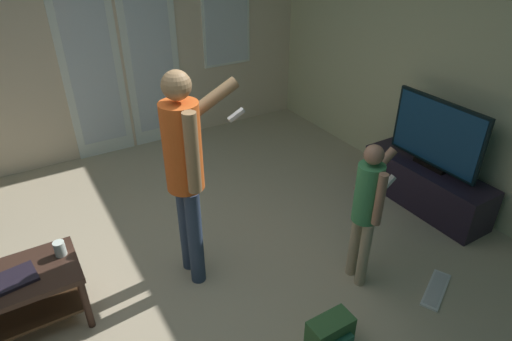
{
  "coord_description": "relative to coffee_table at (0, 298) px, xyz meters",
  "views": [
    {
      "loc": [
        -0.69,
        -2.4,
        2.51
      ],
      "look_at": [
        0.75,
        -0.01,
        0.87
      ],
      "focal_mm": 30.26,
      "sensor_mm": 36.0,
      "label": 1
    }
  ],
  "objects": [
    {
      "name": "cup_near_edge",
      "position": [
        0.43,
        0.07,
        0.18
      ],
      "size": [
        0.08,
        0.08,
        0.11
      ],
      "primitive_type": "cylinder",
      "color": "white",
      "rests_on": "coffee_table"
    },
    {
      "name": "flat_screen_tv",
      "position": [
        3.69,
        -0.39,
        0.44
      ],
      "size": [
        0.08,
        0.95,
        0.68
      ],
      "color": "black",
      "rests_on": "tv_stand"
    },
    {
      "name": "loose_keyboard",
      "position": [
        2.85,
        -1.26,
        -0.33
      ],
      "size": [
        0.45,
        0.31,
        0.02
      ],
      "color": "white",
      "rests_on": "ground_plane"
    },
    {
      "name": "wall_right_plain",
      "position": [
        3.99,
        -0.21,
        1.04
      ],
      "size": [
        0.06,
        5.3,
        2.76
      ],
      "color": "beige",
      "rests_on": "ground_plane"
    },
    {
      "name": "ground_plane",
      "position": [
        1.1,
        -0.21,
        -0.35
      ],
      "size": [
        5.85,
        5.3,
        0.02
      ],
      "primitive_type": "cube",
      "color": "#BBA98B"
    },
    {
      "name": "tv_stand",
      "position": [
        3.69,
        -0.4,
        -0.12
      ],
      "size": [
        0.4,
        1.3,
        0.43
      ],
      "color": "black",
      "rests_on": "ground_plane"
    },
    {
      "name": "coffee_table",
      "position": [
        0.0,
        0.0,
        0.0
      ],
      "size": [
        1.03,
        0.51,
        0.46
      ],
      "color": "#3B251C",
      "rests_on": "ground_plane"
    },
    {
      "name": "person_child",
      "position": [
        2.42,
        -0.83,
        0.38
      ],
      "size": [
        0.46,
        0.32,
        1.2
      ],
      "color": "tan",
      "rests_on": "ground_plane"
    },
    {
      "name": "backpack",
      "position": [
        1.81,
        -1.23,
        -0.22
      ],
      "size": [
        0.31,
        0.2,
        0.25
      ],
      "color": "#3B6938",
      "rests_on": "ground_plane"
    },
    {
      "name": "person_adult",
      "position": [
        1.34,
        -0.1,
        0.68
      ],
      "size": [
        0.72,
        0.46,
        1.69
      ],
      "color": "#32415B",
      "rests_on": "ground_plane"
    },
    {
      "name": "laptop_closed",
      "position": [
        0.09,
        -0.03,
        0.14
      ],
      "size": [
        0.35,
        0.26,
        0.02
      ],
      "primitive_type": "cube",
      "rotation": [
        0.0,
        0.0,
        0.14
      ],
      "color": "black",
      "rests_on": "coffee_table"
    },
    {
      "name": "wall_back_with_doors",
      "position": [
        1.18,
        2.41,
        1.02
      ],
      "size": [
        5.85,
        0.09,
        2.79
      ],
      "color": "beige",
      "rests_on": "ground_plane"
    }
  ]
}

